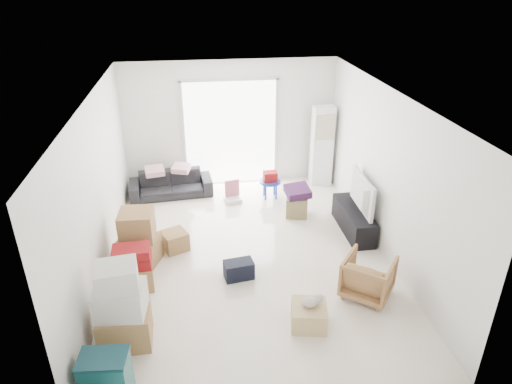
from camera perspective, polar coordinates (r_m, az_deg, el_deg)
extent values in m
cube|color=white|center=(7.80, -0.94, -8.65)|extent=(4.50, 6.00, 0.24)
cube|color=white|center=(6.58, -1.13, 12.87)|extent=(4.50, 6.00, 0.24)
cube|color=white|center=(9.97, -3.30, 8.69)|extent=(4.50, 0.24, 2.70)
cube|color=white|center=(4.47, 4.18, -15.75)|extent=(4.50, 0.24, 2.70)
cube|color=white|center=(7.20, -20.08, 0.00)|extent=(0.24, 6.00, 2.70)
cube|color=white|center=(7.70, 16.77, 2.19)|extent=(0.24, 6.00, 2.70)
cube|color=white|center=(9.90, -3.20, 7.35)|extent=(2.00, 0.01, 2.30)
cube|color=silver|center=(9.86, -9.03, 6.99)|extent=(0.06, 0.04, 2.30)
cube|color=silver|center=(10.02, 2.56, 7.60)|extent=(0.06, 0.04, 2.30)
cube|color=silver|center=(9.58, -3.37, 13.86)|extent=(2.10, 0.04, 0.06)
cube|color=white|center=(10.03, 8.23, 5.70)|extent=(0.45, 0.30, 1.75)
cube|color=black|center=(8.49, 12.10, -3.42)|extent=(0.41, 1.35, 0.45)
imported|color=black|center=(8.35, 12.29, -1.64)|extent=(0.66, 1.11, 0.14)
imported|color=#232428|center=(9.74, -10.63, 1.42)|extent=(1.74, 0.63, 0.67)
cube|color=#D199A8|center=(9.57, -12.64, 3.39)|extent=(0.47, 0.40, 0.13)
cube|color=#D199A8|center=(9.60, -9.40, 3.76)|extent=(0.47, 0.42, 0.13)
imported|color=#AA774B|center=(6.90, 13.86, -10.05)|extent=(0.91, 0.90, 0.69)
cube|color=#165759|center=(5.55, -18.40, -20.30)|extent=(0.53, 0.40, 0.28)
cube|color=#0C333D|center=(5.44, -18.65, -19.12)|extent=(0.55, 0.41, 0.04)
cube|color=#A27349|center=(6.26, -16.05, -15.90)|extent=(0.66, 0.55, 0.48)
cube|color=white|center=(5.99, -16.56, -12.83)|extent=(0.63, 0.53, 0.38)
cube|color=white|center=(5.78, -17.00, -10.13)|extent=(0.53, 0.48, 0.32)
cube|color=#A27349|center=(7.19, -14.97, -10.13)|extent=(0.60, 0.60, 0.37)
cube|color=maroon|center=(7.03, -15.22, -8.35)|extent=(0.57, 0.39, 0.17)
cube|color=maroon|center=(6.95, -15.37, -7.27)|extent=(0.55, 0.38, 0.15)
cube|color=#A27349|center=(7.72, -14.30, -6.95)|extent=(0.74, 0.68, 0.44)
cube|color=#A27349|center=(7.49, -14.68, -4.02)|extent=(0.55, 0.55, 0.47)
cube|color=#A27349|center=(7.93, -10.11, -6.01)|extent=(0.52, 0.52, 0.33)
cube|color=black|center=(7.16, -2.16, -9.68)|extent=(0.48, 0.33, 0.29)
cube|color=olive|center=(8.87, 5.14, -1.70)|extent=(0.49, 0.49, 0.40)
cube|color=#3B1A43|center=(8.75, 5.21, -0.13)|extent=(0.48, 0.48, 0.14)
cylinder|color=#112EA9|center=(9.46, 1.77, 1.30)|extent=(0.44, 0.44, 0.04)
cylinder|color=#112EA9|center=(9.65, 2.30, 0.59)|extent=(0.04, 0.04, 0.34)
cylinder|color=#112EA9|center=(9.62, 1.00, 0.51)|extent=(0.04, 0.04, 0.34)
cylinder|color=#112EA9|center=(9.42, 1.21, -0.07)|extent=(0.04, 0.04, 0.34)
cylinder|color=#112EA9|center=(9.46, 2.53, 0.01)|extent=(0.04, 0.04, 0.34)
cube|color=maroon|center=(9.41, 1.78, 1.96)|extent=(0.28, 0.22, 0.20)
cube|color=silver|center=(9.42, -2.91, -0.99)|extent=(0.38, 0.35, 0.08)
cube|color=#C15D76|center=(9.43, -3.01, 0.52)|extent=(0.31, 0.10, 0.36)
cube|color=#D3B87A|center=(6.37, 6.62, -15.06)|extent=(0.55, 0.55, 0.31)
ellipsoid|color=#B2ADA8|center=(6.23, 6.72, -13.56)|extent=(0.23, 0.16, 0.12)
cube|color=#B63424|center=(6.22, 6.72, -13.52)|extent=(0.16, 0.13, 0.03)
sphere|color=#B2ADA8|center=(6.26, 7.88, -13.01)|extent=(0.12, 0.12, 0.12)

